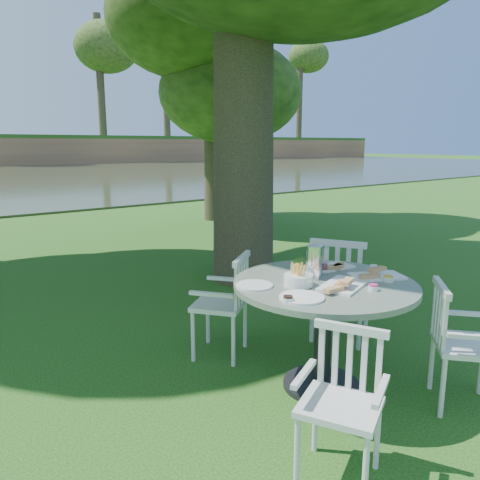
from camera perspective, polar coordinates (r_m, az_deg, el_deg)
name	(u,v)px	position (r m, az deg, el deg)	size (l,w,h in m)	color
ground	(253,328)	(4.64, 1.54, -10.72)	(140.00, 140.00, 0.00)	#123D0C
table	(324,305)	(3.43, 10.20, -7.81)	(1.30, 1.30, 0.81)	black
chair_ne	(339,282)	(4.26, 11.98, -5.04)	(0.63, 0.64, 0.96)	silver
chair_nw	(230,297)	(3.92, -1.28, -7.02)	(0.60, 0.59, 0.87)	silver
chair_sw	(344,390)	(2.70, 12.58, -17.38)	(0.52, 0.53, 0.80)	silver
chair_se	(454,336)	(3.52, 24.59, -10.57)	(0.59, 0.58, 0.85)	silver
tableware	(316,274)	(3.39, 9.24, -4.10)	(1.20, 0.77, 0.24)	white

